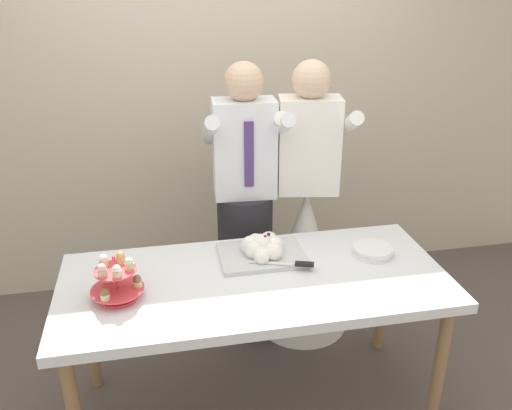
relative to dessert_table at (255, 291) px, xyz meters
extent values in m
plane|color=#564C47|center=(0.00, 0.00, -0.70)|extent=(8.00, 8.00, 0.00)
cube|color=beige|center=(0.00, 1.40, 0.75)|extent=(5.20, 0.10, 2.90)
cube|color=silver|center=(0.00, 0.00, 0.05)|extent=(1.80, 0.80, 0.05)
cylinder|color=olive|center=(0.82, -0.32, -0.34)|extent=(0.06, 0.06, 0.72)
cylinder|color=olive|center=(-0.82, 0.32, -0.34)|extent=(0.06, 0.06, 0.72)
cylinder|color=olive|center=(0.82, 0.32, -0.34)|extent=(0.06, 0.06, 0.72)
cylinder|color=#D83F4C|center=(-0.62, -0.05, 0.08)|extent=(0.17, 0.17, 0.01)
cylinder|color=#D83F4C|center=(-0.62, -0.05, 0.18)|extent=(0.01, 0.01, 0.21)
cylinder|color=#D83F4C|center=(-0.62, -0.05, 0.12)|extent=(0.23, 0.23, 0.01)
cylinder|color=#D1B784|center=(-0.53, -0.05, 0.14)|extent=(0.04, 0.04, 0.03)
sphere|color=brown|center=(-0.53, -0.05, 0.16)|extent=(0.04, 0.04, 0.04)
cylinder|color=#D1B784|center=(-0.66, 0.02, 0.14)|extent=(0.04, 0.04, 0.03)
sphere|color=brown|center=(-0.66, 0.02, 0.16)|extent=(0.04, 0.04, 0.04)
cylinder|color=#D1B784|center=(-0.66, -0.13, 0.14)|extent=(0.04, 0.04, 0.03)
sphere|color=brown|center=(-0.66, -0.13, 0.16)|extent=(0.04, 0.04, 0.04)
cylinder|color=#D83F4C|center=(-0.62, -0.05, 0.21)|extent=(0.18, 0.18, 0.01)
cylinder|color=#D1B784|center=(-0.56, -0.06, 0.23)|extent=(0.04, 0.04, 0.03)
sphere|color=beige|center=(-0.56, -0.06, 0.25)|extent=(0.04, 0.04, 0.04)
cylinder|color=#D1B784|center=(-0.59, 0.01, 0.23)|extent=(0.04, 0.04, 0.03)
sphere|color=#D6B27A|center=(-0.59, 0.01, 0.25)|extent=(0.04, 0.04, 0.04)
cylinder|color=#D1B784|center=(-0.66, -0.01, 0.23)|extent=(0.04, 0.04, 0.03)
sphere|color=white|center=(-0.66, -0.01, 0.25)|extent=(0.04, 0.04, 0.04)
cylinder|color=#D1B784|center=(-0.66, -0.09, 0.23)|extent=(0.04, 0.04, 0.03)
sphere|color=#EAB7C6|center=(-0.66, -0.09, 0.25)|extent=(0.04, 0.04, 0.04)
cylinder|color=#D1B784|center=(-0.60, -0.11, 0.23)|extent=(0.04, 0.04, 0.03)
sphere|color=white|center=(-0.60, -0.11, 0.25)|extent=(0.04, 0.04, 0.04)
cube|color=silver|center=(0.07, 0.18, 0.09)|extent=(0.42, 0.31, 0.02)
sphere|color=white|center=(0.13, 0.18, 0.13)|extent=(0.10, 0.10, 0.10)
sphere|color=white|center=(0.12, 0.24, 0.13)|extent=(0.09, 0.09, 0.09)
sphere|color=white|center=(0.05, 0.25, 0.13)|extent=(0.08, 0.08, 0.08)
sphere|color=white|center=(0.02, 0.20, 0.13)|extent=(0.10, 0.10, 0.10)
sphere|color=white|center=(0.03, 0.16, 0.13)|extent=(0.09, 0.09, 0.09)
sphere|color=white|center=(0.05, 0.10, 0.13)|extent=(0.08, 0.08, 0.08)
sphere|color=white|center=(0.12, 0.12, 0.13)|extent=(0.09, 0.09, 0.09)
sphere|color=white|center=(0.07, 0.18, 0.14)|extent=(0.11, 0.11, 0.11)
sphere|color=#DB474C|center=(0.07, 0.21, 0.18)|extent=(0.02, 0.02, 0.02)
sphere|color=#2D1938|center=(0.06, 0.18, 0.17)|extent=(0.02, 0.02, 0.02)
sphere|color=#DB474C|center=(0.08, 0.17, 0.18)|extent=(0.02, 0.02, 0.02)
sphere|color=#B21923|center=(0.08, 0.17, 0.19)|extent=(0.02, 0.02, 0.02)
sphere|color=#DB474C|center=(0.07, 0.19, 0.18)|extent=(0.02, 0.02, 0.02)
sphere|color=#2D1938|center=(0.11, 0.19, 0.19)|extent=(0.02, 0.02, 0.02)
sphere|color=#DB474C|center=(0.07, 0.20, 0.18)|extent=(0.02, 0.02, 0.02)
cube|color=silver|center=(0.10, 0.06, 0.10)|extent=(0.22, 0.09, 0.00)
cube|color=black|center=(0.24, 0.02, 0.11)|extent=(0.09, 0.05, 0.02)
cylinder|color=white|center=(0.62, 0.09, 0.08)|extent=(0.19, 0.19, 0.01)
cylinder|color=white|center=(0.62, 0.10, 0.09)|extent=(0.19, 0.19, 0.01)
cylinder|color=white|center=(0.63, 0.10, 0.10)|extent=(0.19, 0.19, 0.01)
cylinder|color=white|center=(0.62, 0.10, 0.11)|extent=(0.19, 0.19, 0.01)
cylinder|color=#232328|center=(0.07, 0.65, -0.24)|extent=(0.32, 0.32, 0.92)
cube|color=white|center=(0.07, 0.65, 0.49)|extent=(0.35, 0.22, 0.54)
sphere|color=#D8B293|center=(0.07, 0.65, 0.85)|extent=(0.21, 0.21, 0.21)
cylinder|color=white|center=(-0.11, 0.66, 0.60)|extent=(0.10, 0.49, 0.28)
cylinder|color=white|center=(0.27, 0.64, 0.60)|extent=(0.10, 0.49, 0.28)
cube|color=#4C3372|center=(0.08, 0.55, 0.49)|extent=(0.05, 0.01, 0.36)
cone|color=white|center=(0.43, 0.64, -0.24)|extent=(0.56, 0.56, 0.92)
cube|color=white|center=(0.43, 0.64, 0.49)|extent=(0.37, 0.26, 0.54)
sphere|color=beige|center=(0.43, 0.64, 0.85)|extent=(0.21, 0.21, 0.21)
cylinder|color=white|center=(0.27, 0.67, 0.60)|extent=(0.16, 0.49, 0.28)
cylinder|color=white|center=(0.64, 0.61, 0.60)|extent=(0.16, 0.49, 0.28)
camera|label=1|loc=(-0.41, -2.09, 1.38)|focal=37.30mm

